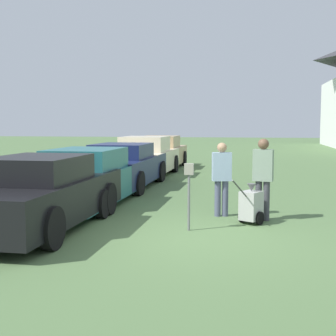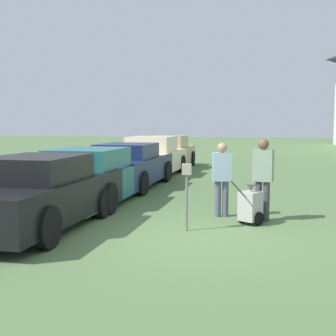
{
  "view_description": "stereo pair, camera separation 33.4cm",
  "coord_description": "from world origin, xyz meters",
  "px_view_note": "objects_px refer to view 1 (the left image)",
  "views": [
    {
      "loc": [
        1.01,
        -8.46,
        2.1
      ],
      "look_at": [
        -0.77,
        1.77,
        1.1
      ],
      "focal_mm": 50.0,
      "sensor_mm": 36.0,
      "label": 1
    },
    {
      "loc": [
        1.34,
        -8.39,
        2.1
      ],
      "look_at": [
        -0.77,
        1.77,
        1.1
      ],
      "focal_mm": 50.0,
      "sensor_mm": 36.0,
      "label": 2
    }
  ],
  "objects_px": {
    "person_worker": "(222,175)",
    "parked_car_tan": "(161,153)",
    "parked_car_black": "(43,194)",
    "parked_car_navy": "(124,166)",
    "equipment_cart": "(251,205)",
    "person_supervisor": "(263,174)",
    "parking_meter": "(189,184)",
    "parked_car_cream": "(146,158)",
    "parked_car_teal": "(89,179)"
  },
  "relations": [
    {
      "from": "person_worker",
      "to": "parked_car_tan",
      "type": "bearing_deg",
      "value": -85.08
    },
    {
      "from": "parked_car_black",
      "to": "parked_car_navy",
      "type": "height_order",
      "value": "parked_car_black"
    },
    {
      "from": "parked_car_navy",
      "to": "equipment_cart",
      "type": "bearing_deg",
      "value": -49.95
    },
    {
      "from": "parked_car_navy",
      "to": "person_supervisor",
      "type": "bearing_deg",
      "value": -45.99
    },
    {
      "from": "parked_car_navy",
      "to": "person_worker",
      "type": "bearing_deg",
      "value": -50.65
    },
    {
      "from": "parked_car_black",
      "to": "person_worker",
      "type": "xyz_separation_m",
      "value": [
        3.45,
        1.82,
        0.25
      ]
    },
    {
      "from": "parked_car_black",
      "to": "parking_meter",
      "type": "bearing_deg",
      "value": 6.26
    },
    {
      "from": "parked_car_cream",
      "to": "person_worker",
      "type": "xyz_separation_m",
      "value": [
        3.45,
        -7.64,
        0.22
      ]
    },
    {
      "from": "parked_car_teal",
      "to": "person_worker",
      "type": "xyz_separation_m",
      "value": [
        3.45,
        -0.9,
        0.27
      ]
    },
    {
      "from": "parked_car_tan",
      "to": "person_worker",
      "type": "xyz_separation_m",
      "value": [
        3.45,
        -10.82,
        0.24
      ]
    },
    {
      "from": "parked_car_cream",
      "to": "parked_car_black",
      "type": "bearing_deg",
      "value": -89.51
    },
    {
      "from": "parked_car_teal",
      "to": "parked_car_cream",
      "type": "height_order",
      "value": "parked_car_cream"
    },
    {
      "from": "parked_car_cream",
      "to": "equipment_cart",
      "type": "relative_size",
      "value": 4.84
    },
    {
      "from": "parked_car_navy",
      "to": "parked_car_tan",
      "type": "relative_size",
      "value": 1.09
    },
    {
      "from": "person_supervisor",
      "to": "equipment_cart",
      "type": "distance_m",
      "value": 0.78
    },
    {
      "from": "parked_car_navy",
      "to": "parked_car_cream",
      "type": "xyz_separation_m",
      "value": [
        -0.0,
        3.36,
        0.04
      ]
    },
    {
      "from": "parked_car_black",
      "to": "equipment_cart",
      "type": "height_order",
      "value": "parked_car_black"
    },
    {
      "from": "parked_car_teal",
      "to": "parked_car_tan",
      "type": "relative_size",
      "value": 1.14
    },
    {
      "from": "parked_car_black",
      "to": "parking_meter",
      "type": "xyz_separation_m",
      "value": [
        2.9,
        0.29,
        0.23
      ]
    },
    {
      "from": "parked_car_teal",
      "to": "parked_car_navy",
      "type": "height_order",
      "value": "parked_car_teal"
    },
    {
      "from": "parked_car_navy",
      "to": "parking_meter",
      "type": "bearing_deg",
      "value": -62.95
    },
    {
      "from": "parked_car_navy",
      "to": "person_worker",
      "type": "distance_m",
      "value": 5.5
    },
    {
      "from": "parked_car_navy",
      "to": "parking_meter",
      "type": "xyz_separation_m",
      "value": [
        2.9,
        -5.81,
        0.24
      ]
    },
    {
      "from": "parked_car_teal",
      "to": "person_worker",
      "type": "distance_m",
      "value": 3.57
    },
    {
      "from": "parked_car_navy",
      "to": "parked_car_tan",
      "type": "distance_m",
      "value": 6.55
    },
    {
      "from": "parked_car_cream",
      "to": "person_supervisor",
      "type": "bearing_deg",
      "value": -60.81
    },
    {
      "from": "parked_car_tan",
      "to": "parking_meter",
      "type": "distance_m",
      "value": 12.69
    },
    {
      "from": "person_supervisor",
      "to": "equipment_cart",
      "type": "relative_size",
      "value": 1.78
    },
    {
      "from": "parked_car_black",
      "to": "equipment_cart",
      "type": "relative_size",
      "value": 4.99
    },
    {
      "from": "parked_car_teal",
      "to": "parking_meter",
      "type": "height_order",
      "value": "parked_car_teal"
    },
    {
      "from": "parking_meter",
      "to": "parked_car_black",
      "type": "bearing_deg",
      "value": -174.23
    },
    {
      "from": "parked_car_navy",
      "to": "person_supervisor",
      "type": "relative_size",
      "value": 2.86
    },
    {
      "from": "parked_car_teal",
      "to": "parked_car_cream",
      "type": "bearing_deg",
      "value": 90.49
    },
    {
      "from": "parked_car_cream",
      "to": "parking_meter",
      "type": "distance_m",
      "value": 9.62
    },
    {
      "from": "person_supervisor",
      "to": "person_worker",
      "type": "bearing_deg",
      "value": -7.73
    },
    {
      "from": "parked_car_cream",
      "to": "parked_car_teal",
      "type": "bearing_deg",
      "value": -89.51
    },
    {
      "from": "parking_meter",
      "to": "equipment_cart",
      "type": "bearing_deg",
      "value": 34.86
    },
    {
      "from": "parked_car_black",
      "to": "person_supervisor",
      "type": "distance_m",
      "value": 4.62
    },
    {
      "from": "parking_meter",
      "to": "person_worker",
      "type": "xyz_separation_m",
      "value": [
        0.54,
        1.53,
        0.02
      ]
    },
    {
      "from": "parked_car_tan",
      "to": "person_supervisor",
      "type": "xyz_separation_m",
      "value": [
        4.35,
        -11.12,
        0.31
      ]
    },
    {
      "from": "parking_meter",
      "to": "person_worker",
      "type": "height_order",
      "value": "person_worker"
    },
    {
      "from": "parked_car_navy",
      "to": "person_worker",
      "type": "relative_size",
      "value": 3.04
    },
    {
      "from": "parked_car_black",
      "to": "parking_meter",
      "type": "distance_m",
      "value": 2.93
    },
    {
      "from": "parked_car_black",
      "to": "parking_meter",
      "type": "height_order",
      "value": "parked_car_black"
    },
    {
      "from": "parked_car_teal",
      "to": "parked_car_tan",
      "type": "xyz_separation_m",
      "value": [
        0.0,
        9.92,
        0.03
      ]
    },
    {
      "from": "equipment_cart",
      "to": "parking_meter",
      "type": "bearing_deg",
      "value": -116.02
    },
    {
      "from": "parked_car_cream",
      "to": "parked_car_tan",
      "type": "relative_size",
      "value": 1.04
    },
    {
      "from": "parked_car_tan",
      "to": "parking_meter",
      "type": "relative_size",
      "value": 3.51
    },
    {
      "from": "parking_meter",
      "to": "person_supervisor",
      "type": "relative_size",
      "value": 0.75
    },
    {
      "from": "parked_car_black",
      "to": "parked_car_navy",
      "type": "xyz_separation_m",
      "value": [
        0.0,
        6.1,
        -0.01
      ]
    }
  ]
}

